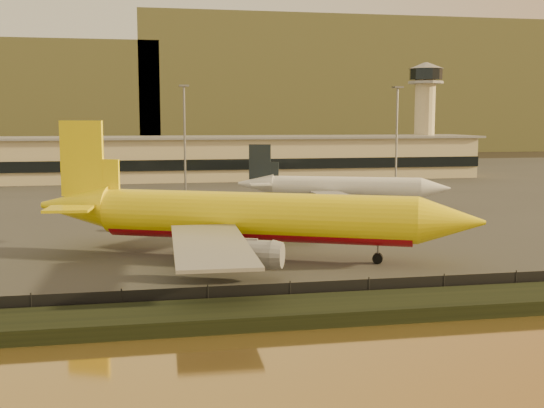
{
  "coord_description": "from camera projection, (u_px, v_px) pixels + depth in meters",
  "views": [
    {
      "loc": [
        -19.97,
        -75.98,
        18.31
      ],
      "look_at": [
        -2.96,
        12.0,
        6.91
      ],
      "focal_mm": 45.0,
      "sensor_mm": 36.0,
      "label": 1
    }
  ],
  "objects": [
    {
      "name": "perimeter_fence",
      "position": [
        349.0,
        291.0,
        67.25
      ],
      "size": [
        300.0,
        0.05,
        2.2
      ],
      "primitive_type": "cube",
      "color": "black",
      "rests_on": "tarmac"
    },
    {
      "name": "terminal_building",
      "position": [
        159.0,
        159.0,
        198.84
      ],
      "size": [
        202.0,
        25.0,
        12.6
      ],
      "color": "tan",
      "rests_on": "tarmac"
    },
    {
      "name": "distant_hills",
      "position": [
        138.0,
        95.0,
        403.36
      ],
      "size": [
        470.0,
        160.0,
        70.0
      ],
      "color": "brown",
      "rests_on": "ground"
    },
    {
      "name": "white_narrowbody_jet",
      "position": [
        342.0,
        188.0,
        140.1
      ],
      "size": [
        42.27,
        40.01,
        12.56
      ],
      "rotation": [
        0.0,
        0.0,
        -0.36
      ],
      "color": "white",
      "rests_on": "tarmac"
    },
    {
      "name": "ground",
      "position": [
        316.0,
        274.0,
        80.08
      ],
      "size": [
        900.0,
        900.0,
        0.0
      ],
      "primitive_type": "plane",
      "color": "black",
      "rests_on": "ground"
    },
    {
      "name": "gse_vehicle_white",
      "position": [
        151.0,
        224.0,
        110.1
      ],
      "size": [
        4.75,
        2.48,
        2.06
      ],
      "primitive_type": "cube",
      "rotation": [
        0.0,
        0.0,
        0.09
      ],
      "color": "white",
      "rests_on": "tarmac"
    },
    {
      "name": "tarmac",
      "position": [
        221.0,
        190.0,
        172.59
      ],
      "size": [
        320.0,
        220.0,
        0.2
      ],
      "primitive_type": "cube",
      "color": "#2D2D2D",
      "rests_on": "ground"
    },
    {
      "name": "apron_light_masts",
      "position": [
        297.0,
        129.0,
        153.97
      ],
      "size": [
        152.2,
        12.2,
        25.4
      ],
      "color": "slate",
      "rests_on": "tarmac"
    },
    {
      "name": "embankment",
      "position": [
        362.0,
        308.0,
        63.43
      ],
      "size": [
        320.0,
        7.0,
        1.4
      ],
      "primitive_type": "cube",
      "color": "black",
      "rests_on": "ground"
    },
    {
      "name": "gse_vehicle_yellow",
      "position": [
        283.0,
        233.0,
        102.24
      ],
      "size": [
        4.37,
        2.78,
        1.82
      ],
      "primitive_type": "cube",
      "rotation": [
        0.0,
        0.0,
        0.26
      ],
      "color": "yellow",
      "rests_on": "tarmac"
    },
    {
      "name": "dhl_cargo_jet",
      "position": [
        248.0,
        217.0,
        88.09
      ],
      "size": [
        56.41,
        53.43,
        17.71
      ],
      "rotation": [
        0.0,
        0.0,
        -0.41
      ],
      "color": "yellow",
      "rests_on": "tarmac"
    },
    {
      "name": "control_tower",
      "position": [
        425.0,
        107.0,
        218.11
      ],
      "size": [
        11.2,
        11.2,
        35.5
      ],
      "color": "tan",
      "rests_on": "tarmac"
    }
  ]
}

